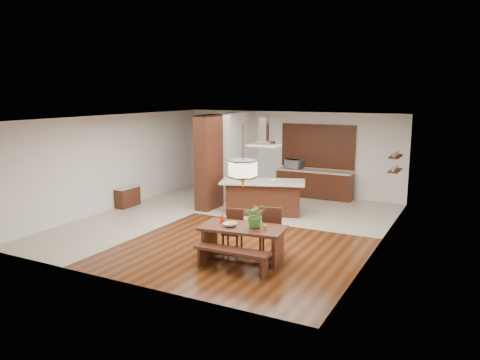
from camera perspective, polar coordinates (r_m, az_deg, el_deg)
The scene contains 25 objects.
room_shell at distance 12.55m, azimuth -1.22°, elevation 3.76°, with size 9.00×9.04×2.92m.
tile_hallway at distance 14.44m, azimuth -10.83°, elevation -3.83°, with size 2.50×9.00×0.01m, color beige.
tile_kitchen at distance 14.68m, azimuth 7.82°, elevation -3.49°, with size 5.50×4.00×0.01m, color beige.
soffit_band at distance 12.48m, azimuth -1.23°, elevation 7.51°, with size 8.00×9.00×0.02m, color #3D210F.
partition_pier at distance 14.36m, azimuth -3.82°, elevation 2.15°, with size 0.45×1.00×2.90m, color black.
partition_stub at distance 16.17m, azimuth 0.04°, elevation 3.13°, with size 0.18×2.40×2.90m, color silver.
hallway_console at distance 15.18m, azimuth -13.55°, elevation -2.02°, with size 0.37×0.88×0.63m, color black.
hallway_doorway at distance 17.80m, azimuth -2.05°, elevation 2.52°, with size 1.10×0.20×2.10m, color black.
rear_counter at distance 16.23m, azimuth 9.06°, elevation -0.46°, with size 2.60×0.62×0.95m.
kitchen_window at distance 16.28m, azimuth 9.49°, elevation 4.10°, with size 2.60×0.08×1.50m, color brown.
shelf_lower at distance 13.87m, azimuth 18.35°, elevation 1.12°, with size 0.26×0.90×0.04m, color black.
shelf_upper at distance 13.81m, azimuth 18.45°, elevation 2.75°, with size 0.26×0.90×0.04m, color black.
dining_table at distance 10.08m, azimuth 0.35°, elevation -6.78°, with size 1.90×1.12×0.75m.
dining_bench at distance 9.61m, azimuth -0.98°, elevation -9.70°, with size 1.62×0.35×0.45m, color black, non-canonical shape.
dining_chair_left at distance 10.74m, azimuth -0.93°, elevation -6.13°, with size 0.41×0.41×0.93m, color black, non-canonical shape.
dining_chair_right at distance 10.45m, azimuth 3.70°, elevation -6.36°, with size 0.45×0.45×1.03m, color black, non-canonical shape.
pendant_lantern at distance 9.70m, azimuth 0.36°, elevation 2.82°, with size 0.64×0.64×1.31m, color #FFF0C3, non-canonical shape.
foliage_plant at distance 9.90m, azimuth 1.94°, elevation -4.30°, with size 0.48×0.42×0.53m, color #3A7928.
fruit_bowl at distance 10.03m, azimuth -1.26°, elevation -5.47°, with size 0.28×0.28×0.07m, color #BCB0A5.
napkin_cone at distance 10.28m, azimuth -2.17°, elevation -4.64°, with size 0.14×0.14×0.22m, color red.
gold_ornament at distance 9.78m, azimuth 3.09°, elevation -5.81°, with size 0.07×0.07×0.10m, color gold.
kitchen_island at distance 13.85m, azimuth 2.87°, elevation -2.08°, with size 2.66×1.80×1.01m.
range_hood at distance 13.56m, azimuth 2.96°, elevation 5.97°, with size 0.90×0.55×0.87m, color silver, non-canonical shape.
island_cup at distance 13.49m, azimuth 4.09°, elevation -0.08°, with size 0.13×0.13×0.10m, color silver.
microwave at distance 16.41m, azimuth 6.58°, elevation 1.97°, with size 0.57×0.39×0.32m, color #B3B5BA.
Camera 1 is at (5.98, -10.94, 3.57)m, focal length 35.00 mm.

